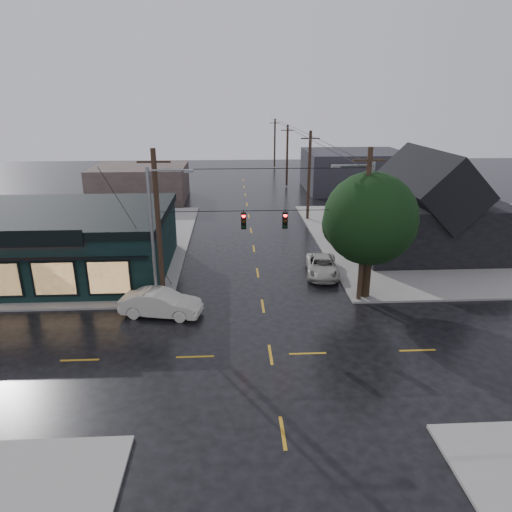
{
  "coord_description": "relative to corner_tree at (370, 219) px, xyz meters",
  "views": [
    {
      "loc": [
        -1.92,
        -21.12,
        12.98
      ],
      "look_at": [
        -0.46,
        5.73,
        3.59
      ],
      "focal_mm": 32.0,
      "sensor_mm": 36.0,
      "label": 1
    }
  ],
  "objects": [
    {
      "name": "ground_plane",
      "position": [
        -7.0,
        -7.0,
        -5.52
      ],
      "size": [
        160.0,
        160.0,
        0.0
      ],
      "primitive_type": "plane",
      "color": "black"
    },
    {
      "name": "utility_pole_far_b",
      "position": [
        -0.5,
        41.0,
        -5.52
      ],
      "size": [
        2.0,
        0.32,
        9.15
      ],
      "primitive_type": null,
      "color": "black",
      "rests_on": "ground"
    },
    {
      "name": "span_signal_assembly",
      "position": [
        -6.9,
        -0.5,
        0.17
      ],
      "size": [
        13.0,
        0.48,
        1.23
      ],
      "color": "black",
      "rests_on": "ground"
    },
    {
      "name": "sedan_cream",
      "position": [
        -13.45,
        -2.0,
        -4.7
      ],
      "size": [
        5.26,
        2.7,
        1.65
      ],
      "primitive_type": "imported",
      "rotation": [
        0.0,
        0.0,
        1.37
      ],
      "color": "beige",
      "rests_on": "ground"
    },
    {
      "name": "bg_building_east",
      "position": [
        9.0,
        38.0,
        -2.72
      ],
      "size": [
        14.0,
        12.0,
        5.6
      ],
      "primitive_type": "cube",
      "color": "#2B2A30",
      "rests_on": "ground"
    },
    {
      "name": "streetlight_ne",
      "position": [
        -0.0,
        0.2,
        -5.52
      ],
      "size": [
        5.4,
        0.3,
        9.15
      ],
      "primitive_type": null,
      "color": "gray",
      "rests_on": "ground"
    },
    {
      "name": "sidewalk_nw",
      "position": [
        -27.0,
        13.0,
        -5.45
      ],
      "size": [
        28.0,
        28.0,
        0.15
      ],
      "primitive_type": "cube",
      "color": "gray",
      "rests_on": "ground"
    },
    {
      "name": "utility_pole_nw",
      "position": [
        -13.5,
        -0.5,
        -5.52
      ],
      "size": [
        2.0,
        0.32,
        10.15
      ],
      "primitive_type": null,
      "color": "black",
      "rests_on": "ground"
    },
    {
      "name": "suv_silver",
      "position": [
        -2.09,
        4.34,
        -4.82
      ],
      "size": [
        2.88,
        5.26,
        1.4
      ],
      "primitive_type": "imported",
      "rotation": [
        0.0,
        0.0,
        -0.11
      ],
      "color": "#B2AFA4",
      "rests_on": "ground"
    },
    {
      "name": "pizza_shop",
      "position": [
        -22.0,
        5.94,
        -2.97
      ],
      "size": [
        16.3,
        12.34,
        4.9
      ],
      "color": "black",
      "rests_on": "ground"
    },
    {
      "name": "ne_building",
      "position": [
        8.0,
        10.0,
        -1.05
      ],
      "size": [
        12.6,
        11.6,
        8.75
      ],
      "color": "black",
      "rests_on": "ground"
    },
    {
      "name": "utility_pole_ne",
      "position": [
        -0.5,
        -0.5,
        -5.52
      ],
      "size": [
        2.0,
        0.32,
        10.15
      ],
      "primitive_type": null,
      "color": "black",
      "rests_on": "ground"
    },
    {
      "name": "corner_tree",
      "position": [
        0.0,
        0.0,
        0.0
      ],
      "size": [
        6.07,
        6.07,
        8.44
      ],
      "color": "black",
      "rests_on": "ground"
    },
    {
      "name": "streetlight_nw",
      "position": [
        -13.8,
        -1.2,
        -5.52
      ],
      "size": [
        5.4,
        0.3,
        9.15
      ],
      "primitive_type": null,
      "color": "gray",
      "rests_on": "ground"
    },
    {
      "name": "utility_pole_far_c",
      "position": [
        -0.5,
        61.0,
        -5.52
      ],
      "size": [
        2.0,
        0.32,
        9.15
      ],
      "primitive_type": null,
      "color": "black",
      "rests_on": "ground"
    },
    {
      "name": "utility_pole_far_a",
      "position": [
        -0.5,
        21.0,
        -5.52
      ],
      "size": [
        2.0,
        0.32,
        9.65
      ],
      "primitive_type": null,
      "color": "black",
      "rests_on": "ground"
    },
    {
      "name": "sidewalk_ne",
      "position": [
        13.0,
        13.0,
        -5.45
      ],
      "size": [
        28.0,
        28.0,
        0.15
      ],
      "primitive_type": "cube",
      "color": "gray",
      "rests_on": "ground"
    },
    {
      "name": "bg_building_west",
      "position": [
        -21.0,
        33.0,
        -3.32
      ],
      "size": [
        12.0,
        10.0,
        4.4
      ],
      "primitive_type": "cube",
      "color": "#3F312E",
      "rests_on": "ground"
    }
  ]
}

